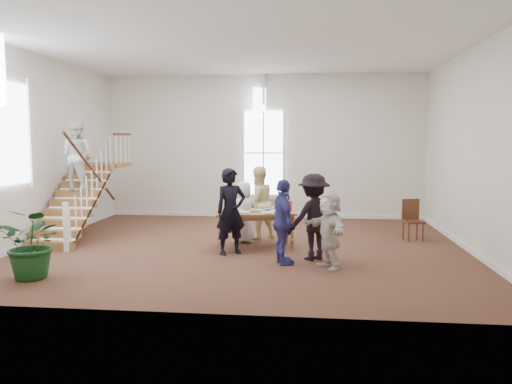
# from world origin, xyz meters

# --- Properties ---
(ground) EXTENTS (10.00, 10.00, 0.00)m
(ground) POSITION_xyz_m (0.00, 0.00, 0.00)
(ground) COLOR #46271B
(ground) RESTS_ON ground
(room_shell) EXTENTS (10.49, 10.00, 10.00)m
(room_shell) POSITION_xyz_m (-0.00, 4.39, 0.40)
(room_shell) COLOR beige
(room_shell) RESTS_ON ground
(staircase) EXTENTS (1.10, 4.10, 2.92)m
(staircase) POSITION_xyz_m (-4.34, 0.75, 1.62)
(staircase) COLOR brown
(staircase) RESTS_ON ground
(library_table) EXTENTS (1.94, 1.26, 0.90)m
(library_table) POSITION_xyz_m (0.24, -0.13, 0.76)
(library_table) COLOR brown
(library_table) RESTS_ON ground
(police_officer) EXTENTS (0.81, 0.74, 1.86)m
(police_officer) POSITION_xyz_m (-0.22, -0.77, 0.93)
(police_officer) COLOR black
(police_officer) RESTS_ON ground
(elderly_woman) EXTENTS (0.86, 0.77, 1.48)m
(elderly_woman) POSITION_xyz_m (-0.12, 0.48, 0.74)
(elderly_woman) COLOR silver
(elderly_woman) RESTS_ON ground
(person_yellow) EXTENTS (1.12, 1.07, 1.81)m
(person_yellow) POSITION_xyz_m (0.18, 0.98, 0.91)
(person_yellow) COLOR #FAE29C
(person_yellow) RESTS_ON ground
(woman_cluster_a) EXTENTS (0.71, 1.07, 1.69)m
(woman_cluster_a) POSITION_xyz_m (0.95, -1.53, 0.85)
(woman_cluster_a) COLOR navy
(woman_cluster_a) RESTS_ON ground
(woman_cluster_b) EXTENTS (1.32, 1.19, 1.78)m
(woman_cluster_b) POSITION_xyz_m (1.55, -1.08, 0.89)
(woman_cluster_b) COLOR black
(woman_cluster_b) RESTS_ON ground
(woman_cluster_c) EXTENTS (1.01, 1.43, 1.48)m
(woman_cluster_c) POSITION_xyz_m (1.85, -1.73, 0.74)
(woman_cluster_c) COLOR silver
(woman_cluster_c) RESTS_ON ground
(floor_plant) EXTENTS (1.24, 1.10, 1.28)m
(floor_plant) POSITION_xyz_m (-3.40, -3.05, 0.64)
(floor_plant) COLOR #123915
(floor_plant) RESTS_ON ground
(side_chair) EXTENTS (0.51, 0.51, 1.01)m
(side_chair) POSITION_xyz_m (3.98, 1.23, 0.56)
(side_chair) COLOR #3D2010
(side_chair) RESTS_ON ground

